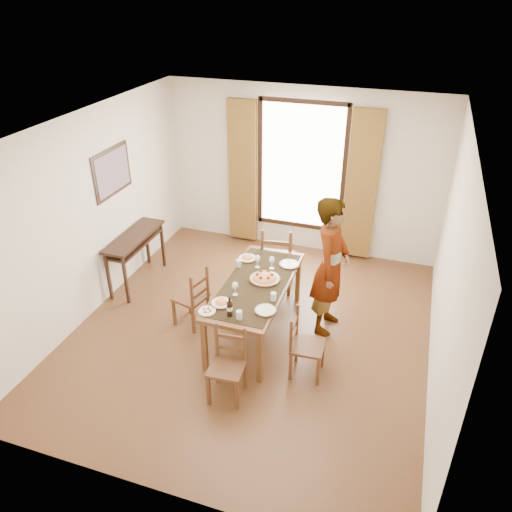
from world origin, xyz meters
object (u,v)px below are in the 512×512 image
(man, at_px, (331,267))
(pasta_platter, at_px, (265,276))
(console_table, at_px, (135,242))
(dining_table, at_px, (256,288))

(man, relative_size, pasta_platter, 4.64)
(console_table, xyz_separation_m, man, (2.94, -0.18, 0.24))
(pasta_platter, bearing_deg, man, 20.95)
(console_table, distance_m, dining_table, 2.16)
(dining_table, distance_m, man, 0.98)
(dining_table, height_order, man, man)
(man, bearing_deg, dining_table, 120.24)
(man, bearing_deg, console_table, 91.26)
(console_table, height_order, dining_table, console_table)
(console_table, bearing_deg, dining_table, -15.88)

